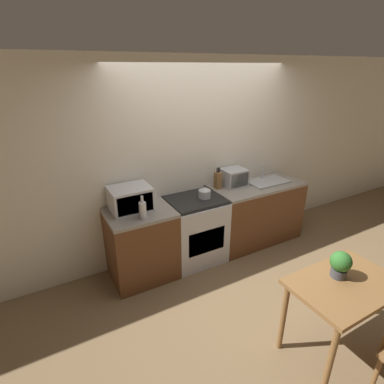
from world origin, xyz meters
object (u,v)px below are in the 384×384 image
bottle (143,210)px  dining_table (343,293)px  stove_range (195,230)px  microwave (130,199)px  toaster_oven (234,177)px  kettle (205,192)px

bottle → dining_table: (1.17, -1.70, -0.34)m
bottle → stove_range: bearing=13.3°
microwave → bottle: bearing=-80.9°
microwave → stove_range: bearing=-7.0°
toaster_oven → dining_table: bearing=-98.4°
toaster_oven → dining_table: size_ratio=0.35×
stove_range → dining_table: (0.41, -1.88, 0.21)m
microwave → toaster_oven: 1.51m
bottle → toaster_oven: 1.50m
microwave → bottle: microwave is taller
stove_range → microwave: bearing=173.0°
microwave → bottle: size_ratio=1.76×
kettle → bottle: bearing=-170.2°
toaster_oven → bottle: bearing=-167.6°
stove_range → bottle: bearing=-166.7°
stove_range → kettle: bearing=-13.0°
kettle → dining_table: kettle is taller
kettle → microwave: (-0.93, 0.13, 0.06)m
kettle → microwave: microwave is taller
microwave → dining_table: bearing=-58.5°
stove_range → microwave: size_ratio=1.91×
bottle → dining_table: size_ratio=0.29×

